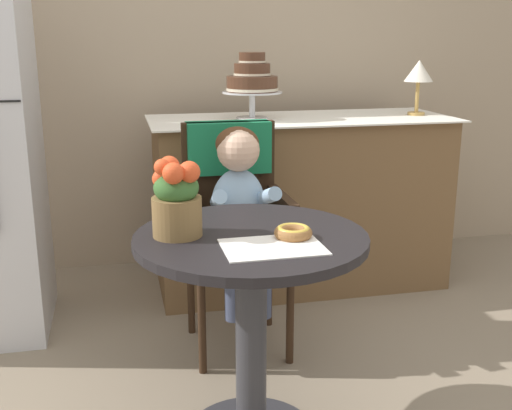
% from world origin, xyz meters
% --- Properties ---
extents(back_wall, '(4.80, 0.10, 2.70)m').
position_xyz_m(back_wall, '(0.00, 1.85, 1.35)').
color(back_wall, tan).
rests_on(back_wall, ground).
extents(cafe_table, '(0.72, 0.72, 0.72)m').
position_xyz_m(cafe_table, '(0.00, 0.00, 0.51)').
color(cafe_table, black).
rests_on(cafe_table, ground).
extents(wicker_chair, '(0.42, 0.45, 0.95)m').
position_xyz_m(wicker_chair, '(0.08, 0.74, 0.64)').
color(wicker_chair, '#332114').
rests_on(wicker_chair, ground).
extents(seated_child, '(0.27, 0.32, 0.73)m').
position_xyz_m(seated_child, '(0.08, 0.58, 0.68)').
color(seated_child, '#8CADCC').
rests_on(seated_child, ground).
extents(paper_napkin, '(0.29, 0.21, 0.00)m').
position_xyz_m(paper_napkin, '(0.03, -0.14, 0.72)').
color(paper_napkin, white).
rests_on(paper_napkin, cafe_table).
extents(donut_front, '(0.12, 0.12, 0.04)m').
position_xyz_m(donut_front, '(0.12, -0.07, 0.74)').
color(donut_front, '#936033').
rests_on(donut_front, cafe_table).
extents(flower_vase, '(0.15, 0.16, 0.24)m').
position_xyz_m(flower_vase, '(-0.22, 0.04, 0.84)').
color(flower_vase, brown).
rests_on(flower_vase, cafe_table).
extents(display_counter, '(1.56, 0.62, 0.90)m').
position_xyz_m(display_counter, '(0.55, 1.30, 0.45)').
color(display_counter, brown).
rests_on(display_counter, ground).
extents(tiered_cake_stand, '(0.30, 0.30, 0.33)m').
position_xyz_m(tiered_cake_stand, '(0.29, 1.30, 1.09)').
color(tiered_cake_stand, silver).
rests_on(tiered_cake_stand, display_counter).
extents(table_lamp, '(0.15, 0.15, 0.28)m').
position_xyz_m(table_lamp, '(1.18, 1.28, 1.12)').
color(table_lamp, '#B28C47').
rests_on(table_lamp, display_counter).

